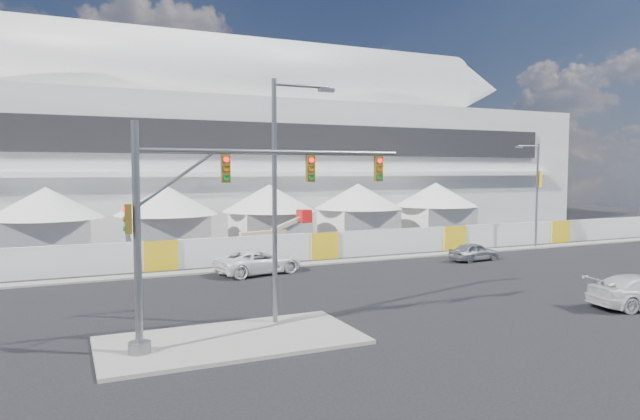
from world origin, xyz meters
name	(u,v)px	position (x,y,z in m)	size (l,w,h in m)	color
ground	(337,309)	(0.00, 0.00, 0.00)	(160.00, 160.00, 0.00)	black
median_island	(232,340)	(-6.00, -3.00, 0.07)	(10.00, 5.00, 0.15)	gray
far_curb	(488,251)	(20.00, 12.50, 0.06)	(80.00, 1.20, 0.12)	gray
stadium	(250,147)	(8.71, 41.50, 9.45)	(80.00, 24.80, 21.98)	silver
tent_row	(220,211)	(0.50, 24.00, 3.15)	(53.40, 8.40, 5.40)	white
hoarding_fence	(324,246)	(6.00, 14.50, 1.00)	(70.00, 0.25, 2.00)	white
scaffold_tower	(522,175)	(46.00, 36.00, 6.00)	(4.40, 4.40, 12.00)	#595B60
sedan_silver	(474,252)	(15.68, 9.07, 0.68)	(3.96, 1.59, 1.35)	#A4A4A8
pickup_curb	(259,262)	(-0.42, 10.56, 0.79)	(5.72, 2.64, 1.59)	white
lot_car_b	(523,232)	(29.15, 18.11, 0.68)	(3.99, 1.60, 1.36)	black
traffic_mast	(198,223)	(-7.32, -3.37, 4.72)	(10.96, 0.80, 8.25)	gray
streetlight_median	(281,184)	(-3.36, -1.41, 6.09)	(2.86, 0.29, 10.35)	slate
streetlight_curb	(535,188)	(24.94, 12.50, 5.17)	(2.64, 0.59, 8.90)	gray
boom_lift	(258,248)	(1.12, 15.50, 0.97)	(7.27, 2.24, 3.62)	red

